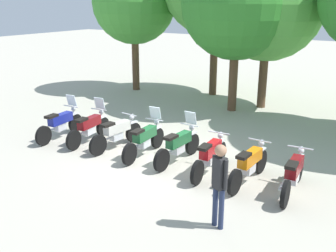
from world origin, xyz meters
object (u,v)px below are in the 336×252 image
object	(u,v)px
tree_0	(134,2)
tree_3	(268,4)
motorcycle_1	(89,127)
motorcycle_7	(294,173)
motorcycle_2	(117,133)
person_0	(219,179)
motorcycle_4	(179,145)
tree_2	(237,4)
motorcycle_0	(61,123)
motorcycle_5	(210,155)
motorcycle_6	(249,164)
motorcycle_3	(145,139)

from	to	relation	value
tree_0	tree_3	bearing A→B (deg)	0.11
motorcycle_1	motorcycle_7	xyz separation A→B (m)	(6.60, -0.10, -0.01)
motorcycle_2	person_0	world-z (taller)	person_0
motorcycle_1	motorcycle_4	world-z (taller)	same
person_0	tree_0	xyz separation A→B (m)	(-9.18, 9.68, 3.30)
motorcycle_4	tree_2	xyz separation A→B (m)	(-0.91, 5.99, 3.79)
motorcycle_2	tree_3	size ratio (longest dim) A/B	0.33
motorcycle_0	motorcycle_7	size ratio (longest dim) A/B	1.00
motorcycle_7	person_0	xyz separation A→B (m)	(-0.88, -2.33, 0.56)
motorcycle_5	motorcycle_2	bearing A→B (deg)	84.34
motorcycle_1	tree_0	world-z (taller)	tree_0
motorcycle_4	motorcycle_1	bearing A→B (deg)	95.38
tree_2	motorcycle_7	bearing A→B (deg)	-55.76
motorcycle_5	person_0	world-z (taller)	person_0
motorcycle_2	motorcycle_6	xyz separation A→B (m)	(4.40, -0.17, 0.00)
motorcycle_6	motorcycle_7	bearing A→B (deg)	-84.60
motorcycle_3	person_0	size ratio (longest dim) A/B	1.22
motorcycle_3	motorcycle_4	bearing A→B (deg)	-87.74
motorcycle_4	motorcycle_7	size ratio (longest dim) A/B	1.00
motorcycle_6	tree_0	world-z (taller)	tree_0
person_0	tree_2	distance (m)	9.70
tree_2	motorcycle_1	bearing A→B (deg)	-111.48
motorcycle_7	tree_3	distance (m)	8.92
motorcycle_6	motorcycle_1	bearing A→B (deg)	92.32
motorcycle_2	person_0	size ratio (longest dim) A/B	1.22
motorcycle_1	motorcycle_7	size ratio (longest dim) A/B	1.00
motorcycle_2	motorcycle_5	size ratio (longest dim) A/B	1.00
motorcycle_2	tree_3	xyz separation A→B (m)	(2.16, 7.22, 3.78)
motorcycle_0	person_0	size ratio (longest dim) A/B	1.22
motorcycle_0	person_0	bearing A→B (deg)	-112.68
motorcycle_3	motorcycle_5	xyz separation A→B (m)	(2.20, -0.11, -0.01)
motorcycle_2	motorcycle_6	bearing A→B (deg)	-86.20
motorcycle_0	tree_0	world-z (taller)	tree_0
motorcycle_0	tree_3	distance (m)	9.44
motorcycle_0	person_0	world-z (taller)	person_0
motorcycle_3	motorcycle_7	size ratio (longest dim) A/B	1.00
motorcycle_3	motorcycle_7	distance (m)	4.40
motorcycle_1	tree_0	size ratio (longest dim) A/B	0.34
motorcycle_6	tree_0	bearing A→B (deg)	54.20
motorcycle_1	tree_2	size ratio (longest dim) A/B	0.34
tree_0	motorcycle_3	bearing A→B (deg)	-52.03
tree_2	motorcycle_0	bearing A→B (deg)	-119.04
motorcycle_6	tree_3	world-z (taller)	tree_3
motorcycle_4	tree_0	bearing A→B (deg)	47.09
person_0	tree_2	size ratio (longest dim) A/B	0.28
motorcycle_1	motorcycle_4	bearing A→B (deg)	-94.11
tree_3	motorcycle_6	bearing A→B (deg)	-73.13
motorcycle_1	motorcycle_3	xyz separation A→B (m)	(2.20, -0.00, 0.00)
motorcycle_7	motorcycle_4	bearing A→B (deg)	83.40
motorcycle_2	tree_3	distance (m)	8.43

